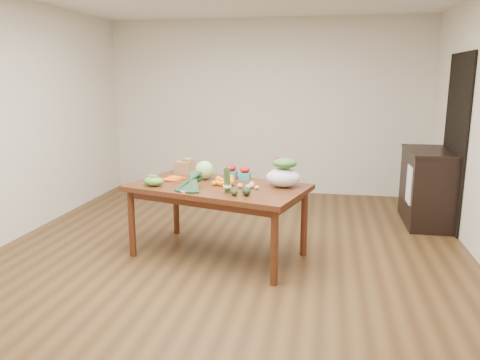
% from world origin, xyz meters
% --- Properties ---
extents(floor, '(6.00, 6.00, 0.00)m').
position_xyz_m(floor, '(0.00, 0.00, 0.00)').
color(floor, '#54391D').
rests_on(floor, ground).
extents(room_walls, '(5.02, 6.02, 2.70)m').
position_xyz_m(room_walls, '(0.00, 0.00, 1.35)').
color(room_walls, beige).
rests_on(room_walls, floor).
extents(dining_table, '(1.93, 1.41, 0.75)m').
position_xyz_m(dining_table, '(-0.10, 0.11, 0.38)').
color(dining_table, '#562C14').
rests_on(dining_table, floor).
extents(doorway_dark, '(0.02, 1.00, 2.10)m').
position_xyz_m(doorway_dark, '(2.48, 1.60, 1.05)').
color(doorway_dark, black).
rests_on(doorway_dark, floor).
extents(cabinet, '(0.52, 1.02, 0.94)m').
position_xyz_m(cabinet, '(2.22, 1.67, 0.47)').
color(cabinet, black).
rests_on(cabinet, floor).
extents(dish_towel, '(0.02, 0.28, 0.45)m').
position_xyz_m(dish_towel, '(1.96, 1.40, 0.55)').
color(dish_towel, white).
rests_on(dish_towel, cabinet).
extents(paper_bag, '(0.30, 0.27, 0.18)m').
position_xyz_m(paper_bag, '(-0.60, 0.59, 0.84)').
color(paper_bag, olive).
rests_on(paper_bag, dining_table).
extents(cabbage, '(0.20, 0.20, 0.20)m').
position_xyz_m(cabbage, '(-0.31, 0.36, 0.85)').
color(cabbage, '#9BD37A').
rests_on(cabbage, dining_table).
extents(strawberry_basket_a, '(0.16, 0.16, 0.11)m').
position_xyz_m(strawberry_basket_a, '(-0.04, 0.46, 0.81)').
color(strawberry_basket_a, red).
rests_on(strawberry_basket_a, dining_table).
extents(strawberry_basket_b, '(0.14, 0.14, 0.10)m').
position_xyz_m(strawberry_basket_b, '(0.11, 0.45, 0.80)').
color(strawberry_basket_b, red).
rests_on(strawberry_basket_b, dining_table).
extents(orange_a, '(0.07, 0.07, 0.07)m').
position_xyz_m(orange_a, '(-0.12, 0.22, 0.79)').
color(orange_a, '#DE4D0D').
rests_on(orange_a, dining_table).
extents(orange_b, '(0.08, 0.08, 0.08)m').
position_xyz_m(orange_b, '(0.00, 0.25, 0.79)').
color(orange_b, '#FF640F').
rests_on(orange_b, dining_table).
extents(orange_c, '(0.08, 0.08, 0.08)m').
position_xyz_m(orange_c, '(0.03, 0.10, 0.79)').
color(orange_c, orange).
rests_on(orange_c, dining_table).
extents(mandarin_cluster, '(0.22, 0.22, 0.08)m').
position_xyz_m(mandarin_cluster, '(-0.06, 0.11, 0.79)').
color(mandarin_cluster, '#DE600D').
rests_on(mandarin_cluster, dining_table).
extents(carrots, '(0.28, 0.30, 0.03)m').
position_xyz_m(carrots, '(-0.61, 0.27, 0.76)').
color(carrots, '#FF5115').
rests_on(carrots, dining_table).
extents(snap_pea_bag, '(0.21, 0.16, 0.09)m').
position_xyz_m(snap_pea_bag, '(-0.73, -0.03, 0.80)').
color(snap_pea_bag, '#64A537').
rests_on(snap_pea_bag, dining_table).
extents(kale_bunch, '(0.42, 0.47, 0.16)m').
position_xyz_m(kale_bunch, '(-0.32, -0.17, 0.83)').
color(kale_bunch, black).
rests_on(kale_bunch, dining_table).
extents(asparagus_bundle, '(0.11, 0.13, 0.26)m').
position_xyz_m(asparagus_bundle, '(0.06, -0.19, 0.88)').
color(asparagus_bundle, '#557B38').
rests_on(asparagus_bundle, dining_table).
extents(potato_a, '(0.06, 0.05, 0.05)m').
position_xyz_m(potato_a, '(0.14, 0.02, 0.77)').
color(potato_a, tan).
rests_on(potato_a, dining_table).
extents(potato_b, '(0.06, 0.05, 0.05)m').
position_xyz_m(potato_b, '(0.23, -0.01, 0.77)').
color(potato_b, tan).
rests_on(potato_b, dining_table).
extents(potato_c, '(0.05, 0.05, 0.05)m').
position_xyz_m(potato_c, '(0.25, 0.04, 0.77)').
color(potato_c, tan).
rests_on(potato_c, dining_table).
extents(potato_d, '(0.06, 0.05, 0.05)m').
position_xyz_m(potato_d, '(0.24, 0.12, 0.77)').
color(potato_d, '#D0C378').
rests_on(potato_d, dining_table).
extents(potato_e, '(0.05, 0.04, 0.04)m').
position_xyz_m(potato_e, '(0.31, -0.00, 0.77)').
color(potato_e, '#DDBE80').
rests_on(potato_e, dining_table).
extents(avocado_a, '(0.09, 0.11, 0.07)m').
position_xyz_m(avocado_a, '(0.14, -0.28, 0.78)').
color(avocado_a, black).
rests_on(avocado_a, dining_table).
extents(avocado_b, '(0.11, 0.13, 0.08)m').
position_xyz_m(avocado_b, '(0.25, -0.25, 0.79)').
color(avocado_b, black).
rests_on(avocado_b, dining_table).
extents(salad_bag, '(0.40, 0.34, 0.26)m').
position_xyz_m(salad_bag, '(0.55, 0.15, 0.88)').
color(salad_bag, silver).
rests_on(salad_bag, dining_table).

